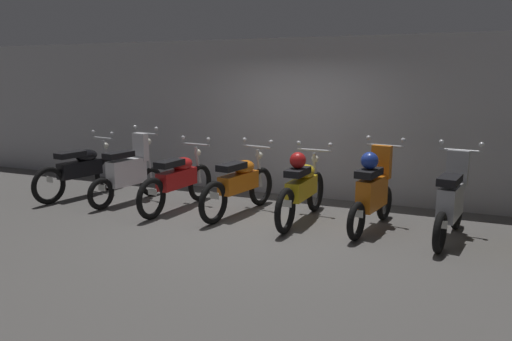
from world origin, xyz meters
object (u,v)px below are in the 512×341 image
Objects in this scene: motorbike_slot_6 at (451,201)px; motorbike_slot_5 at (373,190)px; motorbike_slot_0 at (81,170)px; motorbike_slot_4 at (302,187)px; motorbike_slot_1 at (129,172)px; motorbike_slot_2 at (178,180)px; motorbike_slot_3 at (240,183)px.

motorbike_slot_5 is at bearing 176.68° from motorbike_slot_6.
motorbike_slot_4 is at bearing 0.85° from motorbike_slot_0.
motorbike_slot_0 is 1.16× the size of motorbike_slot_5.
motorbike_slot_5 is at bearing 1.14° from motorbike_slot_1.
motorbike_slot_6 is (6.26, 0.02, 0.04)m from motorbike_slot_0.
motorbike_slot_1 and motorbike_slot_5 have the same top height.
motorbike_slot_2 is at bearing -1.86° from motorbike_slot_0.
motorbike_slot_4 is 1.17× the size of motorbike_slot_5.
motorbike_slot_5 is at bearing 0.15° from motorbike_slot_3.
motorbike_slot_1 is 0.86× the size of motorbike_slot_3.
motorbike_slot_5 is 1.00× the size of motorbike_slot_6.
motorbike_slot_1 is at bearing -178.86° from motorbike_slot_5.
motorbike_slot_2 is 1.00× the size of motorbike_slot_4.
motorbike_slot_1 reaches higher than motorbike_slot_0.
motorbike_slot_3 is 1.16× the size of motorbike_slot_6.
motorbike_slot_4 is (2.08, 0.13, 0.04)m from motorbike_slot_2.
motorbike_slot_3 is at bearing 2.13° from motorbike_slot_1.
motorbike_slot_5 reaches higher than motorbike_slot_0.
motorbike_slot_0 is 6.26m from motorbike_slot_6.
motorbike_slot_0 is 0.99× the size of motorbike_slot_4.
motorbike_slot_4 is 1.05m from motorbike_slot_5.
motorbike_slot_1 is at bearing -177.87° from motorbike_slot_3.
motorbike_slot_3 is at bearing -179.85° from motorbike_slot_5.
motorbike_slot_6 is (3.13, -0.06, 0.04)m from motorbike_slot_3.
motorbike_slot_1 is 2.08m from motorbike_slot_3.
motorbike_slot_0 is 1.00× the size of motorbike_slot_3.
motorbike_slot_3 is 1.04m from motorbike_slot_4.
motorbike_slot_0 and motorbike_slot_3 have the same top height.
motorbike_slot_0 is 0.99× the size of motorbike_slot_2.
motorbike_slot_3 is 2.09m from motorbike_slot_5.
motorbike_slot_1 is 0.86× the size of motorbike_slot_2.
motorbike_slot_3 is 0.99× the size of motorbike_slot_4.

